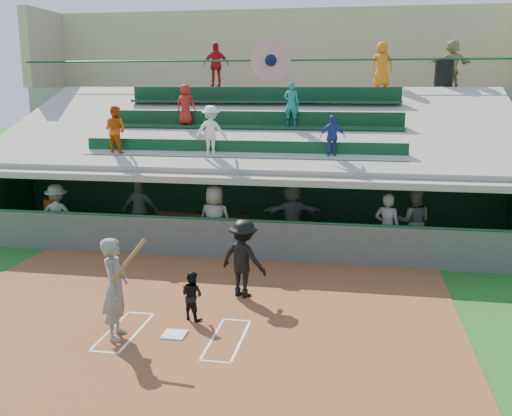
% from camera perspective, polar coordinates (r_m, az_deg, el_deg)
% --- Properties ---
extents(ground, '(100.00, 100.00, 0.00)m').
position_cam_1_polar(ground, '(11.25, -8.15, -12.58)').
color(ground, '#175016').
rests_on(ground, ground).
extents(dirt_slab, '(11.00, 9.00, 0.02)m').
position_cam_1_polar(dirt_slab, '(11.68, -7.37, -11.54)').
color(dirt_slab, brown).
rests_on(dirt_slab, ground).
extents(home_plate, '(0.43, 0.43, 0.03)m').
position_cam_1_polar(home_plate, '(11.23, -8.15, -12.41)').
color(home_plate, silver).
rests_on(home_plate, dirt_slab).
extents(batters_box_chalk, '(2.65, 1.85, 0.01)m').
position_cam_1_polar(batters_box_chalk, '(11.24, -8.15, -12.47)').
color(batters_box_chalk, white).
rests_on(batters_box_chalk, dirt_slab).
extents(dugout_floor, '(16.00, 3.50, 0.04)m').
position_cam_1_polar(dugout_floor, '(17.39, -1.21, -3.40)').
color(dugout_floor, gray).
rests_on(dugout_floor, ground).
extents(concourse_slab, '(20.00, 3.00, 4.60)m').
position_cam_1_polar(concourse_slab, '(23.53, 2.01, 6.33)').
color(concourse_slab, gray).
rests_on(concourse_slab, ground).
extents(grandstand, '(20.40, 10.40, 7.80)m').
position_cam_1_polar(grandstand, '(20.60, 0.79, 5.40)').
color(grandstand, '#525752').
rests_on(grandstand, ground).
extents(batter_at_plate, '(0.92, 0.81, 1.95)m').
position_cam_1_polar(batter_at_plate, '(11.00, -13.89, -7.79)').
color(batter_at_plate, '#61645E').
rests_on(batter_at_plate, dirt_slab).
extents(catcher, '(0.60, 0.55, 1.01)m').
position_cam_1_polar(catcher, '(11.74, -6.43, -8.67)').
color(catcher, black).
rests_on(catcher, dirt_slab).
extents(home_umpire, '(1.30, 1.05, 1.76)m').
position_cam_1_polar(home_umpire, '(12.79, -1.28, -5.06)').
color(home_umpire, black).
rests_on(home_umpire, dirt_slab).
extents(dugout_bench, '(15.82, 3.94, 0.48)m').
position_cam_1_polar(dugout_bench, '(18.48, -1.09, -1.63)').
color(dugout_bench, brown).
rests_on(dugout_bench, dugout_floor).
extents(white_table, '(0.96, 0.82, 0.72)m').
position_cam_1_polar(white_table, '(19.22, -19.60, -1.44)').
color(white_table, white).
rests_on(white_table, dugout_floor).
extents(water_cooler, '(0.41, 0.41, 0.41)m').
position_cam_1_polar(water_cooler, '(19.15, -19.86, 0.23)').
color(water_cooler, '#DB4C0C').
rests_on(water_cooler, white_table).
extents(dugout_player_a, '(1.30, 0.93, 1.83)m').
position_cam_1_polar(dugout_player_a, '(17.77, -19.23, -0.66)').
color(dugout_player_a, '#60635E').
rests_on(dugout_player_a, dugout_floor).
extents(dugout_player_b, '(1.12, 0.50, 1.87)m').
position_cam_1_polar(dugout_player_b, '(17.62, -11.48, -0.24)').
color(dugout_player_b, '#585B56').
rests_on(dugout_player_b, dugout_floor).
extents(dugout_player_c, '(1.04, 0.76, 1.96)m').
position_cam_1_polar(dugout_player_c, '(15.86, -4.13, -1.23)').
color(dugout_player_c, '#5F625C').
rests_on(dugout_player_c, dugout_floor).
extents(dugout_player_d, '(1.79, 0.85, 1.86)m').
position_cam_1_polar(dugout_player_d, '(16.89, 3.66, -0.58)').
color(dugout_player_d, '#61645F').
rests_on(dugout_player_d, dugout_floor).
extents(dugout_player_e, '(0.79, 0.64, 1.87)m').
position_cam_1_polar(dugout_player_e, '(15.56, 12.97, -1.95)').
color(dugout_player_e, '#5B5E58').
rests_on(dugout_player_e, dugout_floor).
extents(dugout_player_f, '(0.98, 0.80, 1.87)m').
position_cam_1_polar(dugout_player_f, '(16.43, 15.52, -1.35)').
color(dugout_player_f, '#5E615C').
rests_on(dugout_player_f, dugout_floor).
extents(trash_bin, '(0.65, 0.65, 0.98)m').
position_cam_1_polar(trash_bin, '(22.10, 18.27, 12.61)').
color(trash_bin, black).
rests_on(trash_bin, concourse_slab).
extents(concourse_staff_a, '(1.10, 0.78, 1.73)m').
position_cam_1_polar(concourse_staff_a, '(23.12, -3.99, 14.06)').
color(concourse_staff_a, '#AC131A').
rests_on(concourse_staff_a, concourse_slab).
extents(concourse_staff_b, '(0.84, 0.58, 1.64)m').
position_cam_1_polar(concourse_staff_b, '(21.78, 12.48, 13.81)').
color(concourse_staff_b, orange).
rests_on(concourse_staff_b, concourse_slab).
extents(concourse_staff_c, '(1.68, 1.04, 1.73)m').
position_cam_1_polar(concourse_staff_c, '(22.66, 18.99, 13.49)').
color(concourse_staff_c, tan).
rests_on(concourse_staff_c, concourse_slab).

